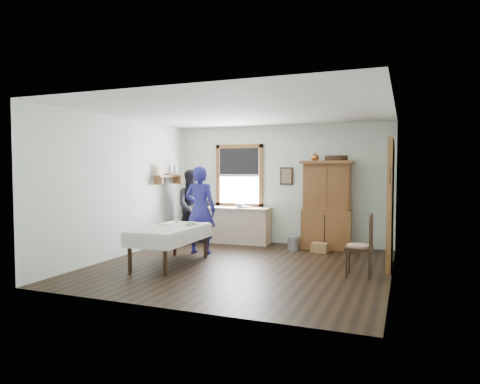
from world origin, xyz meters
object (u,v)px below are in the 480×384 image
Objects in this scene: dining_table at (170,246)px; woman_blue at (200,213)px; work_counter at (239,225)px; figure_dark at (193,209)px; pail at (294,243)px; spindle_chair at (359,245)px; wicker_basket at (320,248)px; china_hutch at (327,205)px.

woman_blue is at bearing 87.44° from dining_table.
figure_dark reaches higher than work_counter.
figure_dark is (-2.40, 0.02, 0.64)m from pail.
woman_blue reaches higher than work_counter.
work_counter is 1.45× the size of spindle_chair.
woman_blue reaches higher than figure_dark.
work_counter is 0.92× the size of figure_dark.
woman_blue is (-2.24, -1.00, 0.72)m from wicker_basket.
figure_dark is (-0.74, 1.11, -0.03)m from woman_blue.
china_hutch is at bearing 29.55° from pail.
work_counter reaches higher than pail.
work_counter is 1.14m from figure_dark.
work_counter is 3.62m from spindle_chair.
figure_dark is (-3.02, -0.33, -0.16)m from china_hutch.
china_hutch is 6.64× the size of pail.
spindle_chair is 4.34m from figure_dark.
spindle_chair is (0.89, -2.19, -0.44)m from china_hutch.
dining_table is at bearing 83.82° from woman_blue.
work_counter is at bearing 142.58° from spindle_chair.
pail is 0.58m from wicker_basket.
spindle_chair is at bearing 163.09° from woman_blue.
work_counter is 5.11× the size of pail.
pail is at bearing -154.03° from china_hutch.
spindle_chair is 2.02m from wicker_basket.
wicker_basket is at bearing -9.00° from pail.
figure_dark is at bearing -177.39° from china_hutch.
china_hutch reaches higher than figure_dark.
woman_blue is (-1.66, -1.09, 0.68)m from pail.
spindle_chair is 3.03× the size of wicker_basket.
china_hutch is at bearing -151.44° from woman_blue.
work_counter is at bearing 82.46° from dining_table.
china_hutch is 3.04m from figure_dark.
figure_dark reaches higher than dining_table.
figure_dark is (-0.69, 2.21, 0.45)m from dining_table.
woman_blue is at bearing -146.88° from pail.
pail is at bearing 51.90° from dining_table.
woman_blue is at bearing -90.05° from figure_dark.
china_hutch is 0.95m from wicker_basket.
work_counter is at bearing 167.42° from wicker_basket.
work_counter is 0.88× the size of woman_blue.
dining_table is 1.69× the size of spindle_chair.
china_hutch is at bearing 111.82° from spindle_chair.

